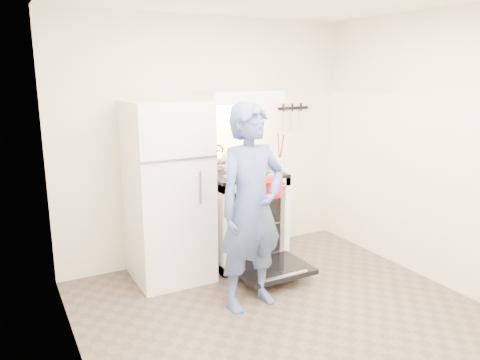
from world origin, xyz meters
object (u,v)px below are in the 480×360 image
person (252,208)px  dutch_oven (266,187)px  tea_kettle (218,158)px  refrigerator (168,192)px  stove_body (242,218)px

person → dutch_oven: (0.33, 0.31, 0.07)m
tea_kettle → person: 1.09m
dutch_oven → person: bearing=-135.9°
person → dutch_oven: 0.46m
refrigerator → stove_body: bearing=1.8°
refrigerator → dutch_oven: refrigerator is taller
dutch_oven → tea_kettle: bearing=100.2°
stove_body → tea_kettle: bearing=143.6°
tea_kettle → dutch_oven: bearing=-79.8°
tea_kettle → person: bearing=-100.5°
stove_body → tea_kettle: (-0.20, 0.15, 0.63)m
stove_body → person: size_ratio=0.53×
refrigerator → tea_kettle: 0.68m
refrigerator → person: size_ratio=0.98×
refrigerator → dutch_oven: (0.74, -0.56, 0.08)m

